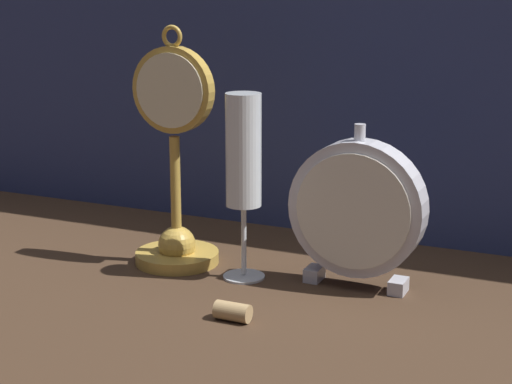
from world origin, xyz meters
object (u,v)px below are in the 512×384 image
Objects in this scene: pocket_watch_on_stand at (175,182)px; mantel_clock_silver at (357,209)px; champagne_flute at (244,162)px; wine_cork at (233,312)px.

pocket_watch_on_stand reaches higher than mantel_clock_silver.
champagne_flute reaches higher than wine_cork.
mantel_clock_silver is at bearing 59.91° from wine_cork.
wine_cork is (0.16, -0.15, -0.10)m from pocket_watch_on_stand.
pocket_watch_on_stand is at bearing 136.37° from wine_cork.
champagne_flute is 5.82× the size of wine_cork.
pocket_watch_on_stand reaches higher than wine_cork.
mantel_clock_silver is 5.02× the size of wine_cork.
champagne_flute is (0.11, -0.02, 0.04)m from pocket_watch_on_stand.
mantel_clock_silver reaches higher than wine_cork.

